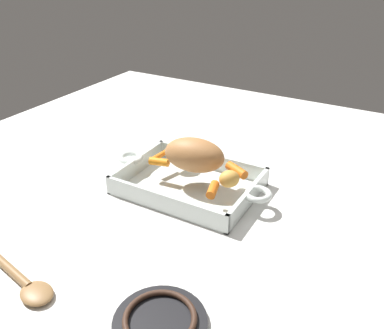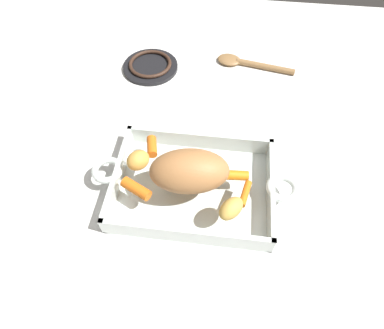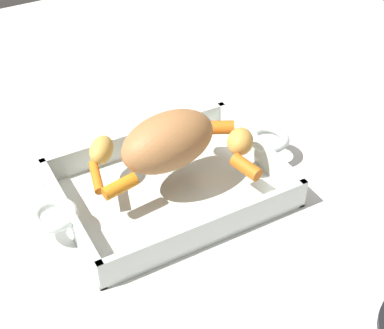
{
  "view_description": "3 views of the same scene",
  "coord_description": "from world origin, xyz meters",
  "views": [
    {
      "loc": [
        -0.45,
        0.78,
        0.56
      ],
      "look_at": [
        -0.01,
        0.01,
        0.08
      ],
      "focal_mm": 38.14,
      "sensor_mm": 36.0,
      "label": 1
    },
    {
      "loc": [
        0.04,
        -0.37,
        0.62
      ],
      "look_at": [
        -0.0,
        0.02,
        0.07
      ],
      "focal_mm": 30.38,
      "sensor_mm": 36.0,
      "label": 2
    },
    {
      "loc": [
        0.3,
        0.6,
        0.62
      ],
      "look_at": [
        -0.03,
        0.02,
        0.07
      ],
      "focal_mm": 53.6,
      "sensor_mm": 36.0,
      "label": 3
    }
  ],
  "objects": [
    {
      "name": "pork_roast",
      "position": [
        -0.01,
        -0.02,
        0.09
      ],
      "size": [
        0.17,
        0.11,
        0.09
      ],
      "primitive_type": "ellipsoid",
      "rotation": [
        0.0,
        0.0,
        0.14
      ],
      "color": "#AC7241",
      "rests_on": "roasting_dish"
    },
    {
      "name": "ground_plane",
      "position": [
        0.0,
        0.0,
        0.0
      ],
      "size": [
        1.65,
        1.65,
        0.0
      ],
      "primitive_type": "plane",
      "color": "silver"
    },
    {
      "name": "serving_spoon",
      "position": [
        0.1,
        0.45,
        0.01
      ],
      "size": [
        0.23,
        0.08,
        0.02
      ],
      "rotation": [
        0.0,
        0.0,
        2.96
      ],
      "color": "olive",
      "rests_on": "ground_plane"
    },
    {
      "name": "roasting_dish",
      "position": [
        0.0,
        0.0,
        0.02
      ],
      "size": [
        0.44,
        0.25,
        0.05
      ],
      "color": "silver",
      "rests_on": "ground_plane"
    },
    {
      "name": "baby_carrot_southeast",
      "position": [
        0.09,
        0.01,
        0.06
      ],
      "size": [
        0.06,
        0.03,
        0.02
      ],
      "primitive_type": "cylinder",
      "rotation": [
        1.65,
        0.0,
        1.69
      ],
      "color": "orange",
      "rests_on": "roasting_dish"
    },
    {
      "name": "stove_burner_rear",
      "position": [
        -0.17,
        0.4,
        0.01
      ],
      "size": [
        0.16,
        0.16,
        0.02
      ],
      "color": "black",
      "rests_on": "ground_plane"
    },
    {
      "name": "baby_carrot_long",
      "position": [
        0.11,
        -0.03,
        0.06
      ],
      "size": [
        0.03,
        0.06,
        0.02
      ],
      "primitive_type": "cylinder",
      "rotation": [
        1.66,
        0.0,
        2.92
      ],
      "color": "orange",
      "rests_on": "roasting_dish"
    },
    {
      "name": "baby_carrot_northwest",
      "position": [
        -0.11,
        -0.05,
        0.06
      ],
      "size": [
        0.07,
        0.05,
        0.02
      ],
      "primitive_type": "cylinder",
      "rotation": [
        1.57,
        0.0,
        1.1
      ],
      "color": "orange",
      "rests_on": "roasting_dish"
    },
    {
      "name": "baby_carrot_short",
      "position": [
        -0.1,
        0.06,
        0.06
      ],
      "size": [
        0.03,
        0.05,
        0.02
      ],
      "primitive_type": "cylinder",
      "rotation": [
        1.51,
        0.0,
        0.24
      ],
      "color": "orange",
      "rests_on": "roasting_dish"
    },
    {
      "name": "potato_halved",
      "position": [
        0.08,
        -0.07,
        0.07
      ],
      "size": [
        0.06,
        0.07,
        0.04
      ],
      "primitive_type": "ellipsoid",
      "rotation": [
        0.0,
        0.0,
        4.03
      ],
      "color": "gold",
      "rests_on": "roasting_dish"
    },
    {
      "name": "potato_whole",
      "position": [
        -0.12,
        0.01,
        0.07
      ],
      "size": [
        0.06,
        0.06,
        0.04
      ],
      "primitive_type": "ellipsoid",
      "rotation": [
        0.0,
        0.0,
        2.37
      ],
      "color": "gold",
      "rests_on": "roasting_dish"
    }
  ]
}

